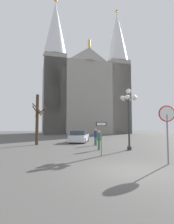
{
  "coord_description": "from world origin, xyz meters",
  "views": [
    {
      "loc": [
        -2.95,
        -8.09,
        2.06
      ],
      "look_at": [
        0.8,
        19.41,
        4.1
      ],
      "focal_mm": 29.11,
      "sensor_mm": 36.0,
      "label": 1
    }
  ],
  "objects_px": {
    "cathedral": "(85,91)",
    "parked_car_near_white": "(79,137)",
    "one_way_arrow_sign": "(101,133)",
    "street_lamp": "(129,105)",
    "stop_sign": "(167,122)",
    "bare_tree": "(37,119)",
    "pedestrian_standing": "(99,138)",
    "pedestrian_walking": "(96,135)"
  },
  "relations": [
    {
      "from": "bare_tree",
      "to": "stop_sign",
      "type": "bearing_deg",
      "value": -52.62
    },
    {
      "from": "stop_sign",
      "to": "cathedral",
      "type": "bearing_deg",
      "value": 89.75
    },
    {
      "from": "cathedral",
      "to": "bare_tree",
      "type": "xyz_separation_m",
      "value": [
        -8.42,
        -25.97,
        -8.24
      ]
    },
    {
      "from": "bare_tree",
      "to": "pedestrian_walking",
      "type": "distance_m",
      "value": 6.47
    },
    {
      "from": "parked_car_near_white",
      "to": "street_lamp",
      "type": "bearing_deg",
      "value": -65.13
    },
    {
      "from": "cathedral",
      "to": "bare_tree",
      "type": "bearing_deg",
      "value": -107.97
    },
    {
      "from": "stop_sign",
      "to": "parked_car_near_white",
      "type": "relative_size",
      "value": 0.68
    },
    {
      "from": "one_way_arrow_sign",
      "to": "cathedral",
      "type": "bearing_deg",
      "value": 84.71
    },
    {
      "from": "cathedral",
      "to": "one_way_arrow_sign",
      "type": "xyz_separation_m",
      "value": [
        -3.12,
        -33.7,
        -9.51
      ]
    },
    {
      "from": "cathedral",
      "to": "pedestrian_standing",
      "type": "xyz_separation_m",
      "value": [
        -2.72,
        -30.87,
        -10.03
      ]
    },
    {
      "from": "one_way_arrow_sign",
      "to": "bare_tree",
      "type": "height_order",
      "value": "bare_tree"
    },
    {
      "from": "pedestrian_walking",
      "to": "pedestrian_standing",
      "type": "distance_m",
      "value": 3.5
    },
    {
      "from": "cathedral",
      "to": "pedestrian_standing",
      "type": "distance_m",
      "value": 32.58
    },
    {
      "from": "street_lamp",
      "to": "pedestrian_walking",
      "type": "bearing_deg",
      "value": 119.93
    },
    {
      "from": "street_lamp",
      "to": "bare_tree",
      "type": "distance_m",
      "value": 9.8
    },
    {
      "from": "bare_tree",
      "to": "cathedral",
      "type": "bearing_deg",
      "value": 72.03
    },
    {
      "from": "cathedral",
      "to": "parked_car_near_white",
      "type": "xyz_separation_m",
      "value": [
        -3.7,
        -23.58,
        -10.35
      ]
    },
    {
      "from": "stop_sign",
      "to": "one_way_arrow_sign",
      "type": "xyz_separation_m",
      "value": [
        -2.96,
        3.08,
        -0.73
      ]
    },
    {
      "from": "stop_sign",
      "to": "one_way_arrow_sign",
      "type": "height_order",
      "value": "stop_sign"
    },
    {
      "from": "cathedral",
      "to": "one_way_arrow_sign",
      "type": "height_order",
      "value": "cathedral"
    },
    {
      "from": "one_way_arrow_sign",
      "to": "street_lamp",
      "type": "distance_m",
      "value": 4.5
    },
    {
      "from": "stop_sign",
      "to": "bare_tree",
      "type": "distance_m",
      "value": 13.62
    },
    {
      "from": "pedestrian_walking",
      "to": "pedestrian_standing",
      "type": "bearing_deg",
      "value": -95.91
    },
    {
      "from": "one_way_arrow_sign",
      "to": "street_lamp",
      "type": "relative_size",
      "value": 0.44
    },
    {
      "from": "parked_car_near_white",
      "to": "pedestrian_standing",
      "type": "distance_m",
      "value": 7.36
    },
    {
      "from": "one_way_arrow_sign",
      "to": "bare_tree",
      "type": "xyz_separation_m",
      "value": [
        -5.3,
        7.73,
        1.28
      ]
    },
    {
      "from": "stop_sign",
      "to": "one_way_arrow_sign",
      "type": "bearing_deg",
      "value": 133.84
    },
    {
      "from": "pedestrian_standing",
      "to": "bare_tree",
      "type": "bearing_deg",
      "value": 139.32
    },
    {
      "from": "pedestrian_walking",
      "to": "parked_car_near_white",
      "type": "bearing_deg",
      "value": 109.38
    },
    {
      "from": "bare_tree",
      "to": "pedestrian_walking",
      "type": "xyz_separation_m",
      "value": [
        6.07,
        -1.42,
        -1.75
      ]
    },
    {
      "from": "parked_car_near_white",
      "to": "pedestrian_walking",
      "type": "distance_m",
      "value": 4.05
    },
    {
      "from": "parked_car_near_white",
      "to": "pedestrian_standing",
      "type": "xyz_separation_m",
      "value": [
        0.98,
        -7.29,
        0.31
      ]
    },
    {
      "from": "stop_sign",
      "to": "pedestrian_standing",
      "type": "xyz_separation_m",
      "value": [
        -2.55,
        5.91,
        -1.25
      ]
    },
    {
      "from": "pedestrian_walking",
      "to": "street_lamp",
      "type": "bearing_deg",
      "value": -60.07
    },
    {
      "from": "street_lamp",
      "to": "bare_tree",
      "type": "xyz_separation_m",
      "value": [
        -8.25,
        5.2,
        -0.99
      ]
    },
    {
      "from": "pedestrian_standing",
      "to": "one_way_arrow_sign",
      "type": "bearing_deg",
      "value": -98.15
    },
    {
      "from": "cathedral",
      "to": "street_lamp",
      "type": "height_order",
      "value": "cathedral"
    },
    {
      "from": "one_way_arrow_sign",
      "to": "pedestrian_standing",
      "type": "height_order",
      "value": "one_way_arrow_sign"
    },
    {
      "from": "cathedral",
      "to": "stop_sign",
      "type": "xyz_separation_m",
      "value": [
        -0.16,
        -36.78,
        -8.78
      ]
    },
    {
      "from": "street_lamp",
      "to": "pedestrian_standing",
      "type": "relative_size",
      "value": 3.18
    },
    {
      "from": "cathedral",
      "to": "pedestrian_walking",
      "type": "bearing_deg",
      "value": -94.92
    },
    {
      "from": "cathedral",
      "to": "one_way_arrow_sign",
      "type": "relative_size",
      "value": 14.3
    }
  ]
}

